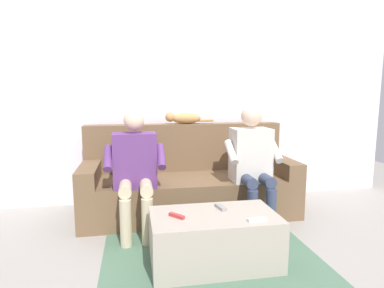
{
  "coord_description": "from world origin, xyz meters",
  "views": [
    {
      "loc": [
        0.58,
        3.24,
        1.27
      ],
      "look_at": [
        0.0,
        0.05,
        0.78
      ],
      "focal_mm": 30.58,
      "sensor_mm": 36.0,
      "label": 1
    }
  ],
  "objects_px": {
    "person_left_seated": "(252,158)",
    "remote_white": "(257,220)",
    "person_right_seated": "(135,166)",
    "remote_gray": "(221,207)",
    "couch": "(189,183)",
    "remote_red": "(177,216)",
    "cat_on_backrest": "(184,118)",
    "coffee_table": "(214,239)"
  },
  "relations": [
    {
      "from": "coffee_table",
      "to": "remote_white",
      "type": "distance_m",
      "value": 0.38
    },
    {
      "from": "couch",
      "to": "person_right_seated",
      "type": "distance_m",
      "value": 0.78
    },
    {
      "from": "person_right_seated",
      "to": "cat_on_backrest",
      "type": "height_order",
      "value": "person_right_seated"
    },
    {
      "from": "couch",
      "to": "cat_on_backrest",
      "type": "height_order",
      "value": "cat_on_backrest"
    },
    {
      "from": "couch",
      "to": "cat_on_backrest",
      "type": "relative_size",
      "value": 4.0
    },
    {
      "from": "couch",
      "to": "person_left_seated",
      "type": "distance_m",
      "value": 0.77
    },
    {
      "from": "cat_on_backrest",
      "to": "coffee_table",
      "type": "bearing_deg",
      "value": 90.36
    },
    {
      "from": "remote_red",
      "to": "person_left_seated",
      "type": "bearing_deg",
      "value": 90.62
    },
    {
      "from": "person_left_seated",
      "to": "remote_gray",
      "type": "bearing_deg",
      "value": 52.5
    },
    {
      "from": "cat_on_backrest",
      "to": "remote_gray",
      "type": "bearing_deg",
      "value": 93.87
    },
    {
      "from": "person_left_seated",
      "to": "remote_gray",
      "type": "relative_size",
      "value": 8.91
    },
    {
      "from": "remote_gray",
      "to": "person_left_seated",
      "type": "bearing_deg",
      "value": 129.92
    },
    {
      "from": "couch",
      "to": "coffee_table",
      "type": "xyz_separation_m",
      "value": [
        0.0,
        1.14,
        -0.12
      ]
    },
    {
      "from": "cat_on_backrest",
      "to": "remote_gray",
      "type": "relative_size",
      "value": 4.26
    },
    {
      "from": "coffee_table",
      "to": "person_left_seated",
      "type": "bearing_deg",
      "value": -127.37
    },
    {
      "from": "remote_red",
      "to": "remote_white",
      "type": "height_order",
      "value": "remote_red"
    },
    {
      "from": "cat_on_backrest",
      "to": "person_right_seated",
      "type": "bearing_deg",
      "value": 50.7
    },
    {
      "from": "coffee_table",
      "to": "person_right_seated",
      "type": "distance_m",
      "value": 1.01
    },
    {
      "from": "remote_gray",
      "to": "remote_white",
      "type": "bearing_deg",
      "value": 20.63
    },
    {
      "from": "coffee_table",
      "to": "remote_red",
      "type": "xyz_separation_m",
      "value": [
        0.28,
        0.01,
        0.21
      ]
    },
    {
      "from": "coffee_table",
      "to": "remote_gray",
      "type": "xyz_separation_m",
      "value": [
        -0.08,
        -0.11,
        0.21
      ]
    },
    {
      "from": "remote_white",
      "to": "person_right_seated",
      "type": "bearing_deg",
      "value": 129.12
    },
    {
      "from": "person_right_seated",
      "to": "remote_gray",
      "type": "distance_m",
      "value": 0.92
    },
    {
      "from": "couch",
      "to": "coffee_table",
      "type": "height_order",
      "value": "couch"
    },
    {
      "from": "person_right_seated",
      "to": "remote_gray",
      "type": "relative_size",
      "value": 8.62
    },
    {
      "from": "remote_white",
      "to": "remote_gray",
      "type": "relative_size",
      "value": 1.03
    },
    {
      "from": "remote_red",
      "to": "remote_white",
      "type": "xyz_separation_m",
      "value": [
        -0.55,
        0.17,
        -0.0
      ]
    },
    {
      "from": "person_right_seated",
      "to": "remote_red",
      "type": "xyz_separation_m",
      "value": [
        -0.29,
        0.73,
        -0.23
      ]
    },
    {
      "from": "cat_on_backrest",
      "to": "remote_red",
      "type": "relative_size",
      "value": 4.2
    },
    {
      "from": "person_left_seated",
      "to": "remote_white",
      "type": "height_order",
      "value": "person_left_seated"
    },
    {
      "from": "person_right_seated",
      "to": "cat_on_backrest",
      "type": "xyz_separation_m",
      "value": [
        -0.56,
        -0.69,
        0.38
      ]
    },
    {
      "from": "couch",
      "to": "remote_red",
      "type": "bearing_deg",
      "value": 76.22
    },
    {
      "from": "coffee_table",
      "to": "remote_gray",
      "type": "height_order",
      "value": "remote_gray"
    },
    {
      "from": "couch",
      "to": "person_left_seated",
      "type": "bearing_deg",
      "value": 145.04
    },
    {
      "from": "person_right_seated",
      "to": "remote_white",
      "type": "xyz_separation_m",
      "value": [
        -0.84,
        0.9,
        -0.23
      ]
    },
    {
      "from": "coffee_table",
      "to": "couch",
      "type": "bearing_deg",
      "value": -90.0
    },
    {
      "from": "person_left_seated",
      "to": "remote_gray",
      "type": "height_order",
      "value": "person_left_seated"
    },
    {
      "from": "couch",
      "to": "person_left_seated",
      "type": "relative_size",
      "value": 1.91
    },
    {
      "from": "cat_on_backrest",
      "to": "remote_gray",
      "type": "xyz_separation_m",
      "value": [
        -0.09,
        1.3,
        -0.61
      ]
    },
    {
      "from": "remote_white",
      "to": "cat_on_backrest",
      "type": "bearing_deg",
      "value": 96.0
    },
    {
      "from": "coffee_table",
      "to": "person_right_seated",
      "type": "xyz_separation_m",
      "value": [
        0.57,
        -0.72,
        0.43
      ]
    },
    {
      "from": "couch",
      "to": "person_left_seated",
      "type": "xyz_separation_m",
      "value": [
        -0.57,
        0.4,
        0.33
      ]
    }
  ]
}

